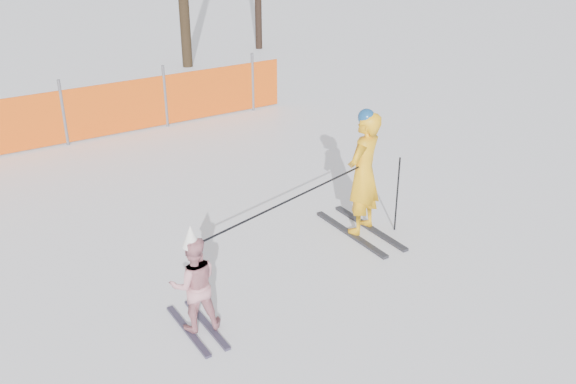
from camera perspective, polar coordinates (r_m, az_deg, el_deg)
name	(u,v)px	position (r m, az deg, el deg)	size (l,w,h in m)	color
ground	(310,281)	(7.87, 1.96, -7.92)	(120.00, 120.00, 0.00)	white
adult	(363,173)	(8.62, 6.72, 1.65)	(0.73, 1.51, 1.79)	black
child	(194,284)	(6.83, -8.34, -8.06)	(0.61, 1.02, 1.26)	black
ski_poles	(324,198)	(7.88, 3.19, -0.57)	(3.20, 0.75, 1.09)	black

